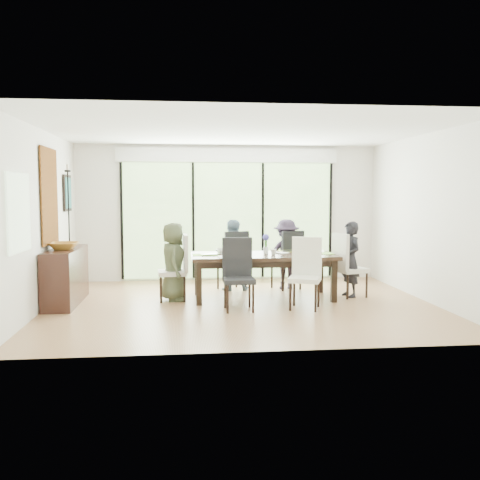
{
  "coord_description": "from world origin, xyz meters",
  "views": [
    {
      "loc": [
        -0.91,
        -8.21,
        1.74
      ],
      "look_at": [
        0.0,
        0.25,
        1.0
      ],
      "focal_mm": 40.0,
      "sensor_mm": 36.0,
      "label": 1
    }
  ],
  "objects": [
    {
      "name": "wall_left",
      "position": [
        -3.01,
        0.0,
        1.35
      ],
      "size": [
        0.02,
        5.0,
        2.7
      ],
      "primitive_type": "cube",
      "color": "beige",
      "rests_on": "floor"
    },
    {
      "name": "papers",
      "position": [
        1.11,
        0.43,
        0.74
      ],
      "size": [
        0.3,
        0.22,
        0.0
      ],
      "primitive_type": "cube",
      "color": "white",
      "rests_on": "table_top"
    },
    {
      "name": "rail_top",
      "position": [
        0.0,
        4.2,
        0.55
      ],
      "size": [
        6.0,
        0.08,
        0.06
      ],
      "primitive_type": "cube",
      "color": "#4F3E22",
      "rests_on": "deck"
    },
    {
      "name": "cup_b",
      "position": [
        0.56,
        0.38,
        0.79
      ],
      "size": [
        0.12,
        0.12,
        0.09
      ],
      "primitive_type": "imported",
      "rotation": [
        0.0,
        0.0,
        1.82
      ],
      "color": "white",
      "rests_on": "table_top"
    },
    {
      "name": "foliage_left",
      "position": [
        -1.8,
        5.2,
        1.44
      ],
      "size": [
        3.2,
        3.2,
        3.2
      ],
      "primitive_type": "sphere",
      "color": "#14380F",
      "rests_on": "ground"
    },
    {
      "name": "side_window",
      "position": [
        -2.97,
        -1.2,
        1.5
      ],
      "size": [
        0.02,
        0.9,
        1.0
      ],
      "primitive_type": "cube",
      "color": "#8CAD7F",
      "rests_on": "wall_left"
    },
    {
      "name": "chair_near_left",
      "position": [
        -0.09,
        -0.39,
        0.54
      ],
      "size": [
        0.46,
        0.46,
        1.09
      ],
      "primitive_type": null,
      "rotation": [
        0.0,
        0.0,
        0.02
      ],
      "color": "black",
      "rests_on": "floor"
    },
    {
      "name": "candlestick_base",
      "position": [
        -2.76,
        0.76,
        0.89
      ],
      "size": [
        0.1,
        0.1,
        0.04
      ],
      "primitive_type": "cylinder",
      "color": "black",
      "rests_on": "sideboard"
    },
    {
      "name": "person_right_end",
      "position": [
        1.89,
        0.48,
        0.64
      ],
      "size": [
        0.51,
        0.67,
        1.27
      ],
      "primitive_type": "imported",
      "rotation": [
        0.0,
        0.0,
        -1.32
      ],
      "color": "black",
      "rests_on": "floor"
    },
    {
      "name": "placemat_far_l",
      "position": [
        -0.04,
        0.88,
        0.74
      ],
      "size": [
        0.43,
        0.32,
        0.01
      ],
      "primitive_type": "cube",
      "color": "#7CA53B",
      "rests_on": "table_top"
    },
    {
      "name": "hyacinth_blooms",
      "position": [
        0.46,
        0.53,
        1.02
      ],
      "size": [
        0.11,
        0.11,
        0.11
      ],
      "primitive_type": "sphere",
      "color": "#4E47B1",
      "rests_on": "table_top"
    },
    {
      "name": "table_leg_fl",
      "position": [
        -0.67,
        0.05,
        0.34
      ],
      "size": [
        0.09,
        0.09,
        0.68
      ],
      "primitive_type": "cube",
      "color": "black",
      "rests_on": "floor"
    },
    {
      "name": "mullion_c",
      "position": [
        0.7,
        2.46,
        1.2
      ],
      "size": [
        0.05,
        0.04,
        2.3
      ],
      "primitive_type": "cube",
      "color": "black",
      "rests_on": "wall_back"
    },
    {
      "name": "floor",
      "position": [
        0.0,
        0.0,
        -0.01
      ],
      "size": [
        6.0,
        5.0,
        0.01
      ],
      "primitive_type": "cube",
      "color": "brown",
      "rests_on": "ground"
    },
    {
      "name": "glass_doors",
      "position": [
        0.0,
        2.47,
        1.2
      ],
      "size": [
        4.2,
        0.02,
        2.3
      ],
      "primitive_type": "cube",
      "color": "#598C3F",
      "rests_on": "wall_back"
    },
    {
      "name": "cup_c",
      "position": [
        1.21,
        0.58,
        0.79
      ],
      "size": [
        0.13,
        0.13,
        0.09
      ],
      "primitive_type": "imported",
      "rotation": [
        0.0,
        0.0,
        3.22
      ],
      "color": "white",
      "rests_on": "table_top"
    },
    {
      "name": "table_apron",
      "position": [
        0.41,
        0.48,
        0.62
      ],
      "size": [
        2.17,
        0.89,
        0.1
      ],
      "primitive_type": "cube",
      "color": "black",
      "rests_on": "floor"
    },
    {
      "name": "book",
      "position": [
        0.66,
        0.53,
        0.75
      ],
      "size": [
        0.25,
        0.27,
        0.02
      ],
      "primitive_type": "imported",
      "rotation": [
        0.0,
        0.0,
        0.48
      ],
      "color": "white",
      "rests_on": "table_top"
    },
    {
      "name": "foliage_mid",
      "position": [
        0.4,
        5.8,
        1.8
      ],
      "size": [
        4.0,
        4.0,
        4.0
      ],
      "primitive_type": "sphere",
      "color": "#14380F",
      "rests_on": "ground"
    },
    {
      "name": "candlestick_pan",
      "position": [
        -2.76,
        0.76,
        2.1
      ],
      "size": [
        0.1,
        0.1,
        0.03
      ],
      "primitive_type": "cylinder",
      "color": "black",
      "rests_on": "sideboard"
    },
    {
      "name": "art_canvas",
      "position": [
        -2.95,
        1.7,
        1.75
      ],
      "size": [
        0.01,
        0.45,
        0.55
      ],
      "primitive_type": "cube",
      "color": "#1B5657",
      "rests_on": "wall_left"
    },
    {
      "name": "tapestry",
      "position": [
        -2.97,
        0.4,
        1.7
      ],
      "size": [
        0.02,
        1.0,
        1.5
      ],
      "primitive_type": "cube",
      "color": "brown",
      "rests_on": "wall_left"
    },
    {
      "name": "platter_base",
      "position": [
        -0.14,
        0.18,
        0.76
      ],
      "size": [
        0.26,
        0.26,
        0.02
      ],
      "primitive_type": "cube",
      "color": "white",
      "rests_on": "table_top"
    },
    {
      "name": "foliage_far",
      "position": [
        -0.6,
        6.5,
        1.62
      ],
      "size": [
        3.6,
        3.6,
        3.6
      ],
      "primitive_type": "sphere",
      "color": "#14380F",
      "rests_on": "ground"
    },
    {
      "name": "sideboard",
      "position": [
        -2.76,
        0.41,
        0.44
      ],
      "size": [
        0.44,
        1.55,
        0.87
      ],
      "primitive_type": "cube",
      "color": "black",
      "rests_on": "floor"
    },
    {
      "name": "table_top",
      "position": [
        0.41,
        0.48,
        0.71
      ],
      "size": [
        2.37,
        1.09,
        0.06
      ],
      "primitive_type": "cube",
      "color": "black",
      "rests_on": "floor"
    },
    {
      "name": "placemat_right",
      "position": [
        1.36,
        0.48,
        0.74
      ],
      "size": [
        0.43,
        0.32,
        0.01
      ],
      "primitive_type": "cube",
      "color": "#76AD3D",
      "rests_on": "table_top"
    },
    {
      "name": "foliage_right",
      "position": [
        2.2,
        5.0,
        1.26
      ],
      "size": [
        2.8,
        2.8,
        2.8
      ],
      "primitive_type": "sphere",
      "color": "#14380F",
      "rests_on": "ground"
    },
    {
      "name": "wall_right",
      "position": [
        3.01,
        0.0,
        1.35
      ],
      "size": [
        0.02,
        5.0,
        2.7
      ],
      "primitive_type": "cube",
      "color": "silver",
      "rests_on": "floor"
    },
    {
      "name": "mullion_b",
      "position": [
        -0.7,
        2.46,
        1.2
      ],
      "size": [
        0.05,
        0.04,
        2.3
      ],
      "primitive_type": "cube",
      "color": "black",
      "rests_on": "wall_back"
    },
    {
      "name": "mullion_a",
      "position": [
        -2.1,
        2.46,
        1.2
      ],
      "size": [
        0.05,
        0.04,
        2.3
      ],
      "primitive_type": "cube",
      "color": "black",
      "rests_on": "wall_back"
    },
    {
      "name": "ceiling",
      "position": [
        0.0,
        0.0,
        2.71
      ],
      "size": [
        6.0,
        5.0,
        0.01
      ],
      "primitive_type": "cube",
      "color": "white",
      "rests_on": "wall_back"
    },
    {
      "name": "table_leg_bl",
      "position": [
        -0.67,
        0.91,
        0.34
      ],
      "size": [
        0.09,
        0.09,
        0.68
      ],
      "primitive_type": "cube",
      "color": "black",
      "rests_on": "floor"
    },
    {
      "name": "placemat_far_r",
      "position": [
        0.96,
        0.88,
        0.74
      ],
      "size": [
        0.43,
        0.32,
        0.01
      ],
      "primitive_type": "cube",
      "color": "#9AB23F",
      "rests_on": "table_top"
    },
    {
      "name": "chair_left_end",
      "position": [
        -1.09,
        0.48,
        0.54
      ],
      "size": [
        0.48,
        0.48,
        1.09
      ],
      "primitive_type": null,
      "rotation": [
        0.0,
        0.0,
        -1.51
      ],
      "color": "beige",
      "rests_on": "floor"
    },
    {
      "name": "cup_a",
      "position": [
        -0.29,
        0.63,
        0.79
      ],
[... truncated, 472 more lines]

